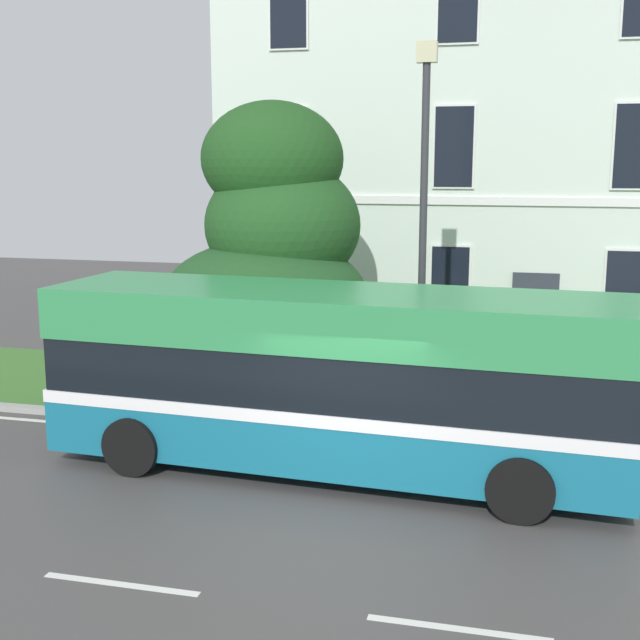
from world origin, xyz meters
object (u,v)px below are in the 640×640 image
at_px(georgian_townhouse, 542,109).
at_px(evergreen_tree, 272,291).
at_px(street_lamp_post, 423,211).
at_px(single_decker_bus, 335,378).

relative_size(georgian_townhouse, evergreen_tree, 2.57).
height_order(evergreen_tree, street_lamp_post, street_lamp_post).
bearing_deg(single_decker_bus, street_lamp_post, 72.33).
distance_m(georgian_townhouse, street_lamp_post, 10.74).
height_order(georgian_townhouse, street_lamp_post, georgian_townhouse).
bearing_deg(georgian_townhouse, evergreen_tree, -119.52).
relative_size(georgian_townhouse, street_lamp_post, 2.42).
bearing_deg(single_decker_bus, evergreen_tree, 123.95).
distance_m(georgian_townhouse, evergreen_tree, 11.47).
bearing_deg(single_decker_bus, georgian_townhouse, 79.64).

